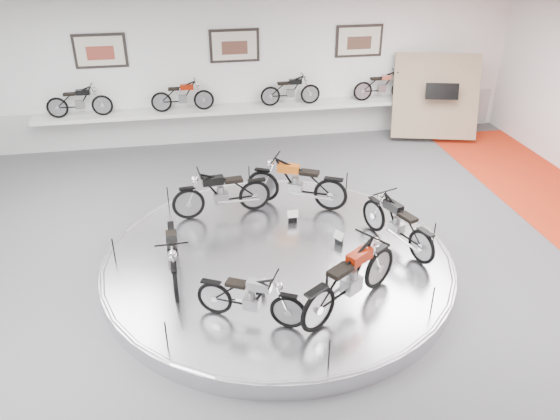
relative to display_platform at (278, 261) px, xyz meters
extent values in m
plane|color=#4D4D4F|center=(0.00, -0.30, -0.15)|extent=(16.00, 16.00, 0.00)
plane|color=white|center=(0.00, -0.30, 3.85)|extent=(16.00, 16.00, 0.00)
plane|color=white|center=(0.00, 6.70, 1.85)|extent=(16.00, 0.00, 16.00)
cube|color=#BCBCBA|center=(0.00, 6.68, 0.40)|extent=(15.68, 0.04, 1.10)
cylinder|color=silver|center=(0.00, 0.00, 0.00)|extent=(6.40, 6.40, 0.30)
torus|color=#B2B2BA|center=(0.00, 0.00, 0.12)|extent=(6.40, 6.40, 0.10)
cube|color=silver|center=(0.00, 6.40, 0.85)|extent=(11.00, 0.55, 0.10)
cube|color=beige|center=(-3.50, 6.66, 2.55)|extent=(1.35, 0.06, 0.88)
cube|color=beige|center=(0.00, 6.66, 2.55)|extent=(1.35, 0.06, 0.88)
cube|color=beige|center=(3.50, 6.66, 2.55)|extent=(1.35, 0.06, 0.88)
cube|color=#90805E|center=(5.60, 5.80, 1.10)|extent=(2.56, 1.52, 2.30)
camera|label=1|loc=(-1.47, -8.33, 5.74)|focal=35.00mm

